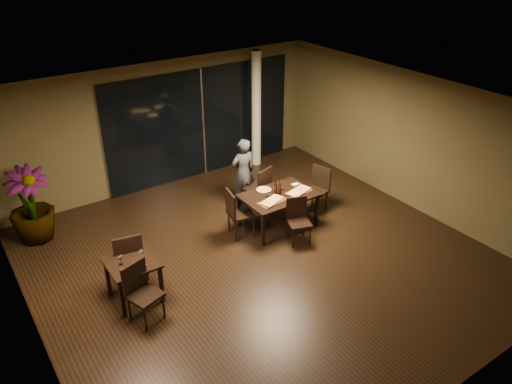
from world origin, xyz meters
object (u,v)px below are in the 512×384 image
object	(u,v)px
chair_side_far	(128,256)
chair_side_near	(141,289)
chair_main_near	(298,218)
diner	(243,172)
side_table	(132,268)
chair_main_far	(261,186)
chair_main_left	(237,211)
bottle_a	(275,188)
chair_main_right	(318,187)
bottle_b	(280,187)
main_table	(278,198)
bottle_c	(275,186)
potted_plant	(31,205)

from	to	relation	value
chair_side_far	chair_side_near	bearing A→B (deg)	91.07
chair_main_near	diner	world-z (taller)	diner
diner	side_table	bearing A→B (deg)	30.12
chair_main_far	chair_main_left	size ratio (longest dim) A/B	0.99
chair_main_far	bottle_a	world-z (taller)	chair_main_far
side_table	chair_main_right	distance (m)	4.58
diner	bottle_b	size ratio (longest dim) A/B	5.22
chair_side_near	diner	distance (m)	4.08
chair_side_far	chair_main_far	bearing A→B (deg)	-154.51
diner	chair_side_far	bearing A→B (deg)	24.81
chair_side_near	bottle_a	world-z (taller)	bottle_a
main_table	chair_main_left	world-z (taller)	chair_main_left
chair_main_far	side_table	bearing A→B (deg)	3.47
chair_main_near	chair_main_left	world-z (taller)	chair_main_left
chair_main_left	main_table	bearing A→B (deg)	-89.42
main_table	side_table	world-z (taller)	same
chair_side_near	bottle_a	size ratio (longest dim) A/B	3.71
chair_main_left	bottle_a	size ratio (longest dim) A/B	3.78
chair_main_left	bottle_b	distance (m)	1.03
chair_main_near	chair_side_near	distance (m)	3.50
side_table	chair_main_far	distance (m)	3.72
chair_main_right	chair_main_left	bearing A→B (deg)	-106.97
chair_main_left	chair_main_right	size ratio (longest dim) A/B	1.02
bottle_a	bottle_c	xyz separation A→B (m)	(0.02, 0.03, 0.02)
bottle_a	chair_side_far	bearing A→B (deg)	-177.47
bottle_c	chair_main_left	bearing A→B (deg)	175.15
chair_side_near	bottle_c	xyz separation A→B (m)	(3.47, 1.11, 0.34)
main_table	side_table	bearing A→B (deg)	-171.63
main_table	chair_main_right	distance (m)	1.15
chair_main_left	diner	distance (m)	1.37
main_table	side_table	xyz separation A→B (m)	(-3.40, -0.50, -0.05)
main_table	chair_main_left	size ratio (longest dim) A/B	1.46
chair_side_near	potted_plant	world-z (taller)	potted_plant
bottle_a	main_table	bearing A→B (deg)	-54.79
chair_main_near	chair_side_near	bearing A→B (deg)	-154.66
potted_plant	chair_main_left	bearing A→B (deg)	-32.74
chair_main_right	bottle_a	size ratio (longest dim) A/B	3.70
main_table	side_table	size ratio (longest dim) A/B	1.88
chair_main_left	chair_side_near	distance (m)	2.82
chair_main_near	bottle_c	size ratio (longest dim) A/B	3.01
chair_main_far	chair_main_near	size ratio (longest dim) A/B	1.10
chair_main_left	chair_side_near	xyz separation A→B (m)	(-2.56, -1.18, -0.01)
main_table	chair_main_far	bearing A→B (deg)	82.95
chair_main_near	potted_plant	bearing A→B (deg)	164.55
main_table	chair_side_near	xyz separation A→B (m)	(-3.48, -1.02, -0.11)
chair_main_far	chair_main_left	xyz separation A→B (m)	(-1.02, -0.62, 0.00)
chair_main_near	chair_main_left	size ratio (longest dim) A/B	0.90
bottle_b	chair_main_right	bearing A→B (deg)	3.46
diner	bottle_c	size ratio (longest dim) A/B	5.12
chair_side_near	chair_main_left	bearing A→B (deg)	7.22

